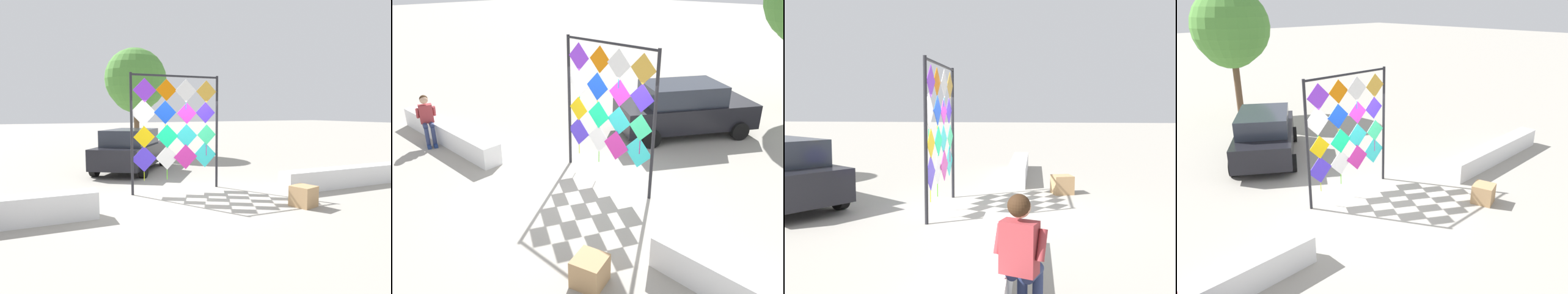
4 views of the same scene
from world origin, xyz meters
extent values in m
plane|color=#9E998E|center=(0.00, 0.00, 0.00)|extent=(120.00, 120.00, 0.00)
cube|color=white|center=(-4.75, -0.56, 0.28)|extent=(4.56, 0.51, 0.57)
cube|color=white|center=(4.75, -0.56, 0.28)|extent=(4.56, 0.51, 0.57)
cylinder|color=#232328|center=(-1.30, 0.99, 1.61)|extent=(0.07, 0.07, 3.21)
cylinder|color=#232328|center=(1.20, 0.96, 1.61)|extent=(0.07, 0.07, 3.21)
cylinder|color=#232328|center=(-0.05, 0.97, 3.16)|extent=(2.50, 0.09, 0.06)
cube|color=#4831DA|center=(-0.98, 0.98, 0.95)|extent=(0.70, 0.02, 0.70)
cylinder|color=#C9E516|center=(-0.98, 0.99, 0.48)|extent=(0.02, 0.02, 0.24)
cube|color=white|center=(-0.32, 0.99, 0.95)|extent=(0.66, 0.02, 0.66)
cylinder|color=#50E516|center=(-0.32, 1.00, 0.48)|extent=(0.02, 0.02, 0.28)
cube|color=#CC2B9B|center=(0.22, 0.96, 0.94)|extent=(0.70, 0.02, 0.70)
cube|color=#31D7D6|center=(0.82, 0.97, 0.97)|extent=(0.73, 0.02, 0.73)
cube|color=yellow|center=(-0.97, 0.97, 1.53)|extent=(0.59, 0.02, 0.59)
cube|color=#13F194|center=(-0.32, 0.97, 1.54)|extent=(0.64, 0.02, 0.64)
cube|color=#2BD2D5|center=(0.26, 0.98, 1.53)|extent=(0.65, 0.02, 0.65)
cube|color=#39EB99|center=(0.87, 0.95, 1.55)|extent=(0.59, 0.02, 0.59)
cylinder|color=#E51676|center=(0.87, 0.96, 1.10)|extent=(0.02, 0.02, 0.30)
cube|color=white|center=(-0.97, 1.00, 2.18)|extent=(0.70, 0.02, 0.70)
cylinder|color=#16E577|center=(-0.97, 1.01, 1.64)|extent=(0.02, 0.02, 0.37)
cube|color=blue|center=(-0.37, 0.97, 2.18)|extent=(0.63, 0.02, 0.63)
cylinder|color=gold|center=(-0.37, 0.98, 1.74)|extent=(0.02, 0.02, 0.25)
cube|color=#D332C9|center=(0.27, 0.98, 2.16)|extent=(0.59, 0.02, 0.59)
cube|color=#4F30E2|center=(0.84, 0.98, 2.17)|extent=(0.60, 0.02, 0.60)
cube|color=#8D36F1|center=(-0.94, 0.97, 2.76)|extent=(0.63, 0.02, 0.63)
cube|color=orange|center=(-0.33, 0.99, 2.78)|extent=(0.59, 0.02, 0.59)
cube|color=white|center=(0.23, 0.95, 2.77)|extent=(0.63, 0.02, 0.63)
cylinder|color=#16B5E5|center=(0.23, 0.96, 2.36)|extent=(0.02, 0.02, 0.19)
cube|color=gold|center=(0.86, 0.95, 2.77)|extent=(0.62, 0.02, 0.62)
cylinder|color=navy|center=(-5.00, -1.06, 0.60)|extent=(0.34, 0.23, 0.13)
cylinder|color=navy|center=(-4.80, -0.95, 0.28)|extent=(0.11, 0.11, 0.57)
cylinder|color=navy|center=(-4.94, -0.90, 0.60)|extent=(0.34, 0.23, 0.13)
cube|color=#993338|center=(-5.12, -0.93, 0.89)|extent=(0.31, 0.40, 0.52)
sphere|color=tan|center=(-5.12, -0.93, 1.29)|extent=(0.22, 0.22, 0.22)
sphere|color=#382314|center=(-5.14, -0.92, 1.30)|extent=(0.22, 0.22, 0.22)
cylinder|color=#993338|center=(-5.17, -1.15, 0.94)|extent=(0.19, 0.13, 0.31)
cylinder|color=#993338|center=(-5.02, -0.73, 0.94)|extent=(0.19, 0.13, 0.31)
cylinder|color=black|center=(1.15, 5.46, 0.27)|extent=(0.47, 0.56, 0.53)
cylinder|color=black|center=(-0.36, 3.20, 0.27)|extent=(0.47, 0.56, 0.53)
cube|color=tan|center=(2.03, -1.78, 0.24)|extent=(0.60, 0.61, 0.48)
camera|label=1|loc=(-3.65, -8.06, 2.21)|focal=32.47mm
camera|label=2|loc=(5.30, -5.22, 4.47)|focal=35.80mm
camera|label=3|loc=(-9.13, -1.07, 2.22)|focal=39.06mm
camera|label=4|loc=(-6.12, -6.16, 4.83)|focal=35.85mm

